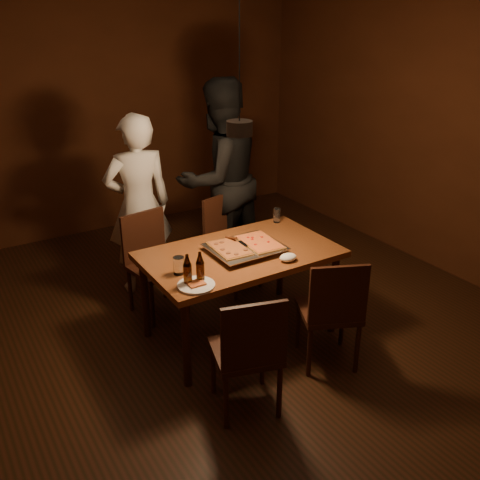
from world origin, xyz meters
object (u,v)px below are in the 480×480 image
pizza_tray (245,249)px  pendant_lamp (239,127)px  beer_bottle_b (200,267)px  chair_far_left (151,254)px  plate_slice (196,285)px  beer_bottle_a (187,270)px  diner_dark (220,179)px  chair_near_left (249,345)px  diner_white (139,205)px  chair_far_right (228,234)px  dining_table (240,260)px  chair_near_right (333,304)px

pizza_tray → pendant_lamp: bearing=-132.3°
beer_bottle_b → pendant_lamp: pendant_lamp is taller
chair_far_left → plate_slice: bearing=74.6°
beer_bottle_a → beer_bottle_b: bearing=-4.8°
plate_slice → diner_dark: 1.79m
chair_near_left → beer_bottle_a: 0.67m
chair_far_left → pendant_lamp: size_ratio=0.44×
chair_near_left → diner_white: 2.04m
chair_near_left → plate_slice: bearing=116.8°
pendant_lamp → chair_far_right: bearing=64.5°
pendant_lamp → diner_white: bearing=101.5°
chair_far_left → chair_near_left: bearing=80.1°
beer_bottle_a → diner_dark: size_ratio=0.12×
dining_table → pendant_lamp: size_ratio=1.36×
chair_far_left → diner_dark: size_ratio=0.25×
chair_near_right → beer_bottle_a: size_ratio=2.46×
dining_table → chair_near_left: 0.96m
pizza_tray → diner_white: (-0.39, 1.20, 0.07)m
plate_slice → diner_dark: diner_dark is taller
beer_bottle_b → diner_white: bearing=84.7°
chair_far_right → chair_near_left: (-0.81, -1.63, 0.00)m
chair_far_right → chair_far_left: bearing=-14.2°
chair_far_left → beer_bottle_b: 1.09m
chair_near_right → plate_slice: size_ratio=2.12×
beer_bottle_b → diner_white: 1.46m
dining_table → beer_bottle_a: 0.67m
pendant_lamp → chair_near_left: bearing=-117.3°
pizza_tray → beer_bottle_a: beer_bottle_a is taller
beer_bottle_a → diner_white: bearing=81.0°
chair_near_left → diner_dark: (0.92, 1.98, 0.43)m
chair_near_right → plate_slice: bearing=179.3°
chair_near_right → pizza_tray: chair_near_right is taller
chair_near_left → beer_bottle_a: beer_bottle_a is taller
beer_bottle_a → dining_table: bearing=24.3°
chair_far_right → chair_near_left: bearing=47.2°
chair_far_left → beer_bottle_b: beer_bottle_b is taller
beer_bottle_a → chair_near_left: bearing=-76.9°
dining_table → beer_bottle_a: size_ratio=6.66×
chair_near_right → pizza_tray: bearing=137.3°
diner_dark → chair_near_left: bearing=56.2°
dining_table → plate_slice: plate_slice is taller
chair_far_left → pizza_tray: size_ratio=0.88×
chair_far_left → chair_far_right: size_ratio=0.93×
chair_far_left → beer_bottle_a: (-0.15, -1.03, 0.33)m
chair_near_right → diner_white: diner_white is taller
chair_near_left → pizza_tray: 0.98m
chair_far_left → pendant_lamp: 1.56m
beer_bottle_a → pendant_lamp: bearing=14.4°
chair_near_left → pizza_tray: (0.49, 0.82, 0.24)m
beer_bottle_b → diner_white: diner_white is taller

